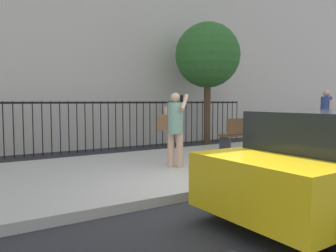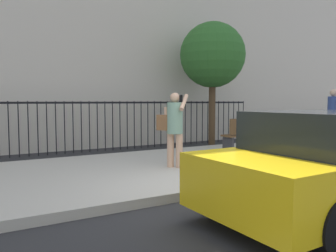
{
  "view_description": "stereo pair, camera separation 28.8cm",
  "coord_description": "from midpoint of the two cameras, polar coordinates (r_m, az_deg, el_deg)",
  "views": [
    {
      "loc": [
        -3.75,
        -4.28,
        1.59
      ],
      "look_at": [
        0.27,
        2.11,
        1.04
      ],
      "focal_mm": 36.0,
      "sensor_mm": 36.0,
      "label": 1
    },
    {
      "loc": [
        -3.51,
        -4.43,
        1.59
      ],
      "look_at": [
        0.27,
        2.11,
        1.04
      ],
      "focal_mm": 36.0,
      "sensor_mm": 36.0,
      "label": 2
    }
  ],
  "objects": [
    {
      "name": "ground_plane",
      "position": [
        5.89,
        7.48,
        -11.51
      ],
      "size": [
        60.0,
        60.0,
        0.0
      ],
      "primitive_type": "plane",
      "color": "#28282B"
    },
    {
      "name": "sidewalk",
      "position": [
        7.64,
        -3.18,
        -7.24
      ],
      "size": [
        28.0,
        4.4,
        0.15
      ],
      "primitive_type": "cube",
      "color": "#B2ADA3",
      "rests_on": "ground"
    },
    {
      "name": "building_facade",
      "position": [
        13.78,
        -16.77,
        18.21
      ],
      "size": [
        28.0,
        4.0,
        9.94
      ],
      "primitive_type": "cube",
      "color": "beige",
      "rests_on": "ground"
    },
    {
      "name": "iron_fence",
      "position": [
        10.89,
        -12.69,
        1.1
      ],
      "size": [
        12.03,
        0.04,
        1.6
      ],
      "color": "black",
      "rests_on": "ground"
    },
    {
      "name": "pedestrian_on_phone",
      "position": [
        7.31,
        -0.08,
        0.3
      ],
      "size": [
        0.67,
        0.69,
        1.63
      ],
      "color": "tan",
      "rests_on": "sidewalk"
    },
    {
      "name": "pedestrian_walking",
      "position": [
        12.26,
        24.56,
        2.03
      ],
      "size": [
        0.42,
        0.47,
        1.83
      ],
      "color": "beige",
      "rests_on": "sidewalk"
    },
    {
      "name": "street_bench",
      "position": [
        10.22,
        12.07,
        -1.17
      ],
      "size": [
        1.6,
        0.45,
        0.95
      ],
      "color": "brown",
      "rests_on": "sidewalk"
    },
    {
      "name": "street_tree_near",
      "position": [
        12.06,
        6.03,
        11.73
      ],
      "size": [
        2.26,
        2.26,
        4.33
      ],
      "color": "#4C3823",
      "rests_on": "ground"
    }
  ]
}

